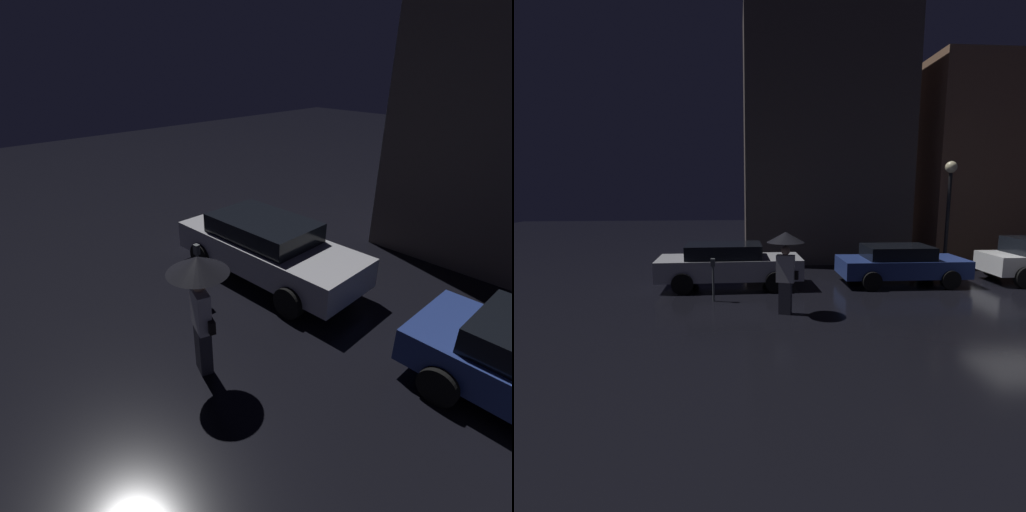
# 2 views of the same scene
# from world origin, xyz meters

# --- Properties ---
(parked_car_silver) EXTENTS (4.66, 1.98, 1.43)m
(parked_car_silver) POSITION_xyz_m (-9.04, 1.53, 0.77)
(parked_car_silver) COLOR #B7B7BF
(parked_car_silver) RESTS_ON ground
(pedestrian_with_umbrella) EXTENTS (0.96, 0.96, 2.13)m
(pedestrian_with_umbrella) POSITION_xyz_m (-7.52, -1.50, 1.61)
(pedestrian_with_umbrella) COLOR #383842
(pedestrian_with_umbrella) RESTS_ON ground
(parking_meter) EXTENTS (0.12, 0.10, 1.24)m
(parking_meter) POSITION_xyz_m (-9.44, -0.17, 0.77)
(parking_meter) COLOR #4C5154
(parking_meter) RESTS_ON ground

